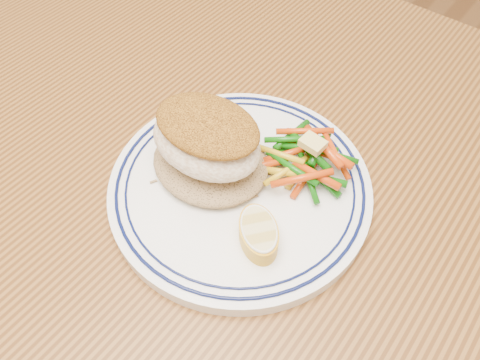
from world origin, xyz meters
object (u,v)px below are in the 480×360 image
object	(u,v)px
plate	(240,187)
fish_fillet	(207,137)
vegetable_pile	(304,158)
dining_table	(186,247)
lemon_wedge	(259,233)
rice_pilaf	(211,160)

from	to	relation	value
plate	fish_fillet	size ratio (longest dim) A/B	2.22
fish_fillet	vegetable_pile	xyz separation A→B (m)	(0.07, 0.06, -0.03)
dining_table	plate	distance (m)	0.12
fish_fillet	lemon_wedge	distance (m)	0.10
dining_table	lemon_wedge	world-z (taller)	lemon_wedge
rice_pilaf	lemon_wedge	distance (m)	0.09
fish_fillet	vegetable_pile	bearing A→B (deg)	38.24
fish_fillet	dining_table	bearing A→B (deg)	-101.57
rice_pilaf	lemon_wedge	size ratio (longest dim) A/B	1.71
vegetable_pile	dining_table	bearing A→B (deg)	-129.54
plate	vegetable_pile	bearing A→B (deg)	55.67
vegetable_pile	fish_fillet	bearing A→B (deg)	-141.76
dining_table	lemon_wedge	distance (m)	0.16
plate	fish_fillet	xyz separation A→B (m)	(-0.04, -0.00, 0.05)
rice_pilaf	vegetable_pile	world-z (taller)	vegetable_pile
rice_pilaf	fish_fillet	distance (m)	0.03
rice_pilaf	vegetable_pile	xyz separation A→B (m)	(0.07, 0.06, 0.00)
dining_table	fish_fillet	xyz separation A→B (m)	(0.01, 0.04, 0.16)
fish_fillet	lemon_wedge	xyz separation A→B (m)	(0.09, -0.04, -0.03)
plate	rice_pilaf	size ratio (longest dim) A/B	2.14
dining_table	plate	xyz separation A→B (m)	(0.04, 0.04, 0.11)
vegetable_pile	lemon_wedge	size ratio (longest dim) A/B	1.43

